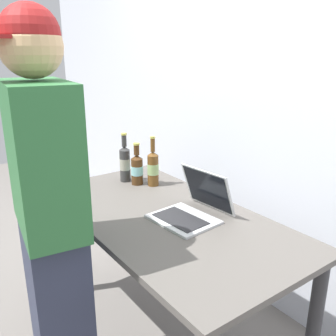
{
  "coord_description": "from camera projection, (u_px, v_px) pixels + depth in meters",
  "views": [
    {
      "loc": [
        1.36,
        -0.96,
        1.5
      ],
      "look_at": [
        0.04,
        0.0,
        0.98
      ],
      "focal_mm": 38.8,
      "sensor_mm": 36.0,
      "label": 1
    }
  ],
  "objects": [
    {
      "name": "person_figure",
      "position": [
        50.0,
        226.0,
        1.43
      ],
      "size": [
        0.47,
        0.33,
        1.67
      ],
      "color": "#2D3347",
      "rests_on": "ground"
    },
    {
      "name": "desk",
      "position": [
        164.0,
        232.0,
        1.85
      ],
      "size": [
        1.48,
        0.77,
        0.73
      ],
      "color": "#56514C",
      "rests_on": "ground"
    },
    {
      "name": "back_wall",
      "position": [
        268.0,
        91.0,
        2.06
      ],
      "size": [
        6.0,
        0.1,
        2.6
      ],
      "primitive_type": "cube",
      "color": "silver",
      "rests_on": "ground"
    },
    {
      "name": "beer_bottle_amber",
      "position": [
        125.0,
        162.0,
        2.25
      ],
      "size": [
        0.07,
        0.07,
        0.31
      ],
      "color": "#333333",
      "rests_on": "desk"
    },
    {
      "name": "laptop",
      "position": [
        193.0,
        207.0,
        1.77
      ],
      "size": [
        0.33,
        0.35,
        0.23
      ],
      "color": "#B7BABC",
      "rests_on": "desk"
    },
    {
      "name": "beer_bottle_brown",
      "position": [
        137.0,
        168.0,
        2.2
      ],
      "size": [
        0.07,
        0.07,
        0.26
      ],
      "color": "#472B14",
      "rests_on": "desk"
    },
    {
      "name": "beer_bottle_dark",
      "position": [
        153.0,
        167.0,
        2.18
      ],
      "size": [
        0.07,
        0.07,
        0.3
      ],
      "color": "brown",
      "rests_on": "desk"
    },
    {
      "name": "ground_plane",
      "position": [
        164.0,
        333.0,
        2.04
      ],
      "size": [
        8.0,
        8.0,
        0.0
      ],
      "primitive_type": "plane",
      "color": "slate",
      "rests_on": "ground"
    }
  ]
}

